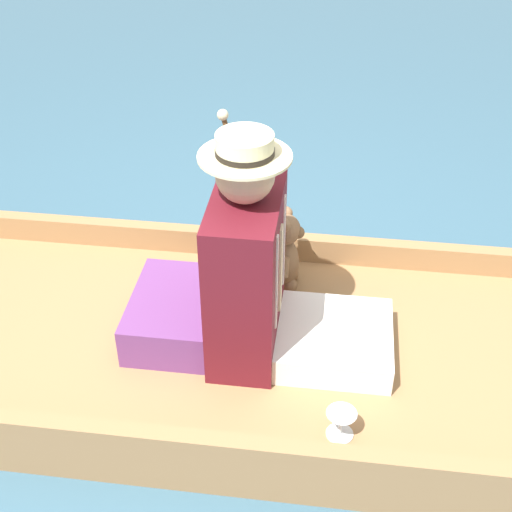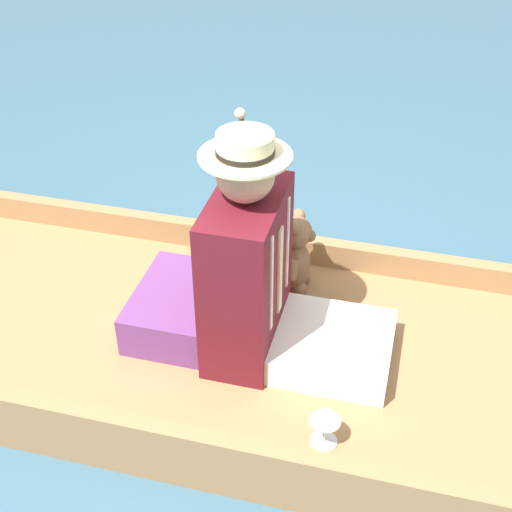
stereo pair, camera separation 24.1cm
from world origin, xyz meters
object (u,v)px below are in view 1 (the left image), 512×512
Objects in this scene: teddy_bear at (285,252)px; walking_cane at (240,177)px; seated_person at (264,278)px; wine_glass at (341,420)px.

teddy_bear is 0.35m from walking_cane.
teddy_bear is at bearing -178.05° from seated_person.
walking_cane is (-0.89, -0.45, 0.35)m from wine_glass.
wine_glass is at bearing 18.73° from teddy_bear.
seated_person reaches higher than wine_glass.
teddy_bear is 0.49× the size of walking_cane.
wine_glass is at bearing 45.22° from seated_person.
seated_person is 2.45× the size of teddy_bear.
wine_glass is 1.06m from walking_cane.
teddy_bear is at bearing -161.27° from wine_glass.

